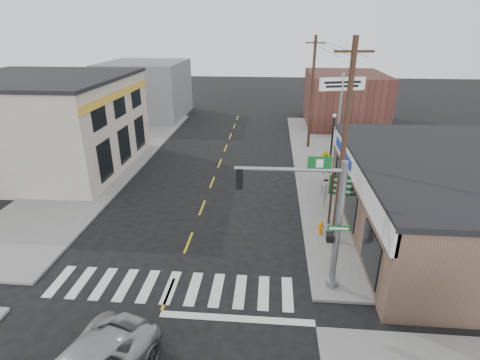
# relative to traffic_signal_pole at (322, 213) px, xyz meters

# --- Properties ---
(ground) EXTENTS (140.00, 140.00, 0.00)m
(ground) POSITION_rel_traffic_signal_pole_xyz_m (-6.19, -0.98, -3.60)
(ground) COLOR black
(ground) RESTS_ON ground
(sidewalk_right) EXTENTS (6.00, 38.00, 0.13)m
(sidewalk_right) POSITION_rel_traffic_signal_pole_xyz_m (2.81, 12.02, -3.53)
(sidewalk_right) COLOR slate
(sidewalk_right) RESTS_ON ground
(sidewalk_left) EXTENTS (6.00, 38.00, 0.13)m
(sidewalk_left) POSITION_rel_traffic_signal_pole_xyz_m (-15.19, 12.02, -3.53)
(sidewalk_left) COLOR slate
(sidewalk_left) RESTS_ON ground
(center_line) EXTENTS (0.12, 56.00, 0.01)m
(center_line) POSITION_rel_traffic_signal_pole_xyz_m (-6.19, 7.02, -3.59)
(center_line) COLOR gold
(center_line) RESTS_ON ground
(crosswalk) EXTENTS (11.00, 2.20, 0.01)m
(crosswalk) POSITION_rel_traffic_signal_pole_xyz_m (-6.19, -0.58, -3.59)
(crosswalk) COLOR silver
(crosswalk) RESTS_ON ground
(thrift_store) EXTENTS (12.00, 14.00, 4.00)m
(thrift_store) POSITION_rel_traffic_signal_pole_xyz_m (8.31, 5.02, -1.60)
(thrift_store) COLOR brown
(thrift_store) RESTS_ON ground
(left_building) EXTENTS (12.00, 12.00, 6.80)m
(left_building) POSITION_rel_traffic_signal_pole_xyz_m (-19.19, 13.02, -0.20)
(left_building) COLOR #B4A796
(left_building) RESTS_ON ground
(bldg_distant_right) EXTENTS (8.00, 10.00, 5.60)m
(bldg_distant_right) POSITION_rel_traffic_signal_pole_xyz_m (5.81, 29.02, -0.80)
(bldg_distant_right) COLOR #502D25
(bldg_distant_right) RESTS_ON ground
(bldg_distant_left) EXTENTS (9.00, 10.00, 6.40)m
(bldg_distant_left) POSITION_rel_traffic_signal_pole_xyz_m (-17.19, 31.02, -0.40)
(bldg_distant_left) COLOR slate
(bldg_distant_left) RESTS_ON ground
(traffic_signal_pole) EXTENTS (4.59, 0.37, 5.81)m
(traffic_signal_pole) POSITION_rel_traffic_signal_pole_xyz_m (0.00, 0.00, 0.00)
(traffic_signal_pole) COLOR gray
(traffic_signal_pole) RESTS_ON sidewalk_right
(guide_sign) EXTENTS (1.78, 0.14, 3.12)m
(guide_sign) POSITION_rel_traffic_signal_pole_xyz_m (2.01, 5.44, -1.47)
(guide_sign) COLOR #40291E
(guide_sign) RESTS_ON sidewalk_right
(fire_hydrant) EXTENTS (0.23, 0.23, 0.73)m
(fire_hydrant) POSITION_rel_traffic_signal_pole_xyz_m (0.69, 4.26, -3.07)
(fire_hydrant) COLOR orange
(fire_hydrant) RESTS_ON sidewalk_right
(ped_crossing_sign) EXTENTS (1.16, 0.08, 2.98)m
(ped_crossing_sign) POSITION_rel_traffic_signal_pole_xyz_m (1.38, 9.49, -1.44)
(ped_crossing_sign) COLOR gray
(ped_crossing_sign) RESTS_ON sidewalk_right
(lamp_post) EXTENTS (0.64, 0.50, 4.92)m
(lamp_post) POSITION_rel_traffic_signal_pole_xyz_m (2.07, 11.32, -0.61)
(lamp_post) COLOR black
(lamp_post) RESTS_ON sidewalk_right
(dance_center_sign) EXTENTS (3.39, 0.21, 7.21)m
(dance_center_sign) POSITION_rel_traffic_signal_pole_xyz_m (2.81, 14.11, 1.92)
(dance_center_sign) COLOR gray
(dance_center_sign) RESTS_ON sidewalk_right
(bare_tree) EXTENTS (2.35, 2.35, 4.71)m
(bare_tree) POSITION_rel_traffic_signal_pole_xyz_m (3.69, 5.16, 0.24)
(bare_tree) COLOR black
(bare_tree) RESTS_ON sidewalk_right
(shrub_front) EXTENTS (1.41, 1.41, 1.05)m
(shrub_front) POSITION_rel_traffic_signal_pole_xyz_m (3.96, 0.96, -2.94)
(shrub_front) COLOR #1F3518
(shrub_front) RESTS_ON sidewalk_right
(shrub_back) EXTENTS (1.06, 1.06, 0.79)m
(shrub_back) POSITION_rel_traffic_signal_pole_xyz_m (3.27, 8.11, -3.07)
(shrub_back) COLOR black
(shrub_back) RESTS_ON sidewalk_right
(utility_pole_near) EXTENTS (1.73, 0.26, 9.93)m
(utility_pole_near) POSITION_rel_traffic_signal_pole_xyz_m (1.31, 3.72, 1.63)
(utility_pole_near) COLOR #45351C
(utility_pole_near) RESTS_ON sidewalk_right
(utility_pole_far) EXTENTS (1.66, 0.25, 9.54)m
(utility_pole_far) POSITION_rel_traffic_signal_pole_xyz_m (1.31, 19.79, 1.42)
(utility_pole_far) COLOR #3C2618
(utility_pole_far) RESTS_ON sidewalk_right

